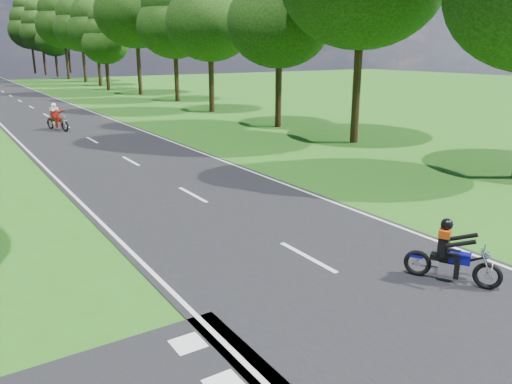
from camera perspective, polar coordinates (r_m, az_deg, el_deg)
ground at (r=10.23m, az=13.00°, el=-11.11°), size 160.00×160.00×0.00m
main_road at (r=56.81m, az=-26.25°, el=9.83°), size 7.00×140.00×0.02m
road_markings at (r=54.94m, az=-26.14°, el=9.70°), size 7.40×140.00×0.01m
treeline at (r=66.89m, az=-27.04°, el=17.56°), size 40.00×115.35×14.78m
rider_near_blue at (r=10.83m, az=21.64°, el=-6.31°), size 1.26×1.66×1.34m
rider_far_red at (r=31.34m, az=-21.81°, el=7.99°), size 1.20×2.00×1.58m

